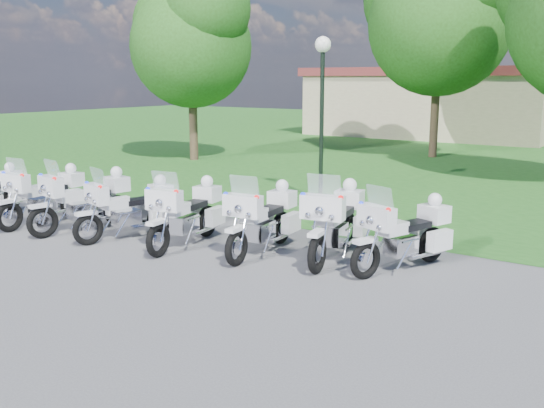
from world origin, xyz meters
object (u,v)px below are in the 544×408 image
Objects in this scene: motorcycle_5 at (264,218)px; lamp_post at (322,79)px; motorcycle_1 at (46,195)px; motorcycle_2 at (87,200)px; motorcycle_3 at (131,207)px; motorcycle_6 at (337,221)px; motorcycle_4 at (188,212)px; motorcycle_7 at (406,233)px.

motorcycle_5 is 6.18m from lamp_post.
motorcycle_2 reaches higher than motorcycle_1.
motorcycle_2 is 4.48m from motorcycle_5.
motorcycle_2 reaches higher than motorcycle_5.
lamp_post is (1.35, 5.96, 2.74)m from motorcycle_3.
motorcycle_5 reaches higher than motorcycle_1.
motorcycle_2 is 0.97× the size of motorcycle_6.
motorcycle_1 is 1.01× the size of motorcycle_4.
motorcycle_4 is at bearing -160.82° from motorcycle_2.
motorcycle_6 is at bearing -149.64° from motorcycle_3.
lamp_post is (-3.10, 4.77, 2.68)m from motorcycle_6.
motorcycle_6 is at bearing -171.63° from motorcycle_1.
lamp_post is at bearing -77.56° from motorcycle_5.
motorcycle_4 is 3.17m from motorcycle_6.
motorcycle_4 is 4.53m from motorcycle_7.
motorcycle_6 is (5.78, 1.31, 0.02)m from motorcycle_2.
motorcycle_5 is at bearing -152.02° from motorcycle_3.
lamp_post reaches higher than motorcycle_2.
motorcycle_3 is 1.45m from motorcycle_4.
motorcycle_5 reaches higher than motorcycle_3.
motorcycle_1 is 7.87m from lamp_post.
motorcycle_3 is 4.61m from motorcycle_6.
lamp_post is at bearing -87.39° from motorcycle_3.
motorcycle_3 is at bearing -102.73° from lamp_post.
motorcycle_3 is 1.01× the size of motorcycle_7.
motorcycle_5 is 1.46m from motorcycle_6.
motorcycle_5 is (4.41, 0.81, -0.02)m from motorcycle_2.
motorcycle_4 reaches higher than motorcycle_7.
motorcycle_6 is 0.57× the size of lamp_post.
motorcycle_7 is 0.51× the size of lamp_post.
motorcycle_7 is (4.42, 1.01, -0.02)m from motorcycle_4.
motorcycle_2 is at bearing -0.34° from motorcycle_4.
motorcycle_7 is (8.55, 1.48, -0.02)m from motorcycle_1.
lamp_post is (-0.08, 5.70, 2.72)m from motorcycle_4.
lamp_post is at bearing -102.44° from motorcycle_2.
motorcycle_5 is at bearing 31.77° from motorcycle_7.
lamp_post is (2.68, 6.08, 2.70)m from motorcycle_2.
motorcycle_2 is 7.17m from lamp_post.
motorcycle_3 is 0.94× the size of motorcycle_5.
motorcycle_1 is 0.95× the size of motorcycle_6.
motorcycle_7 is (2.76, 0.58, -0.02)m from motorcycle_5.
motorcycle_4 is 0.54× the size of lamp_post.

